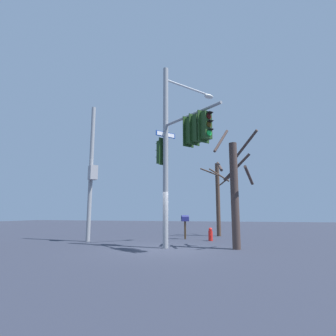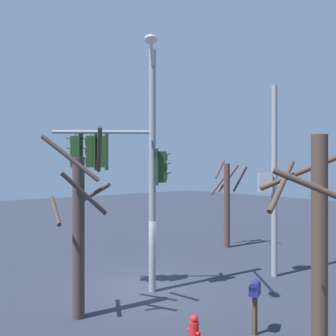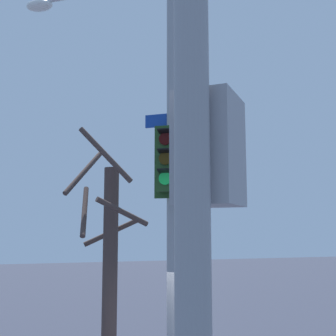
{
  "view_description": "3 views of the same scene",
  "coord_description": "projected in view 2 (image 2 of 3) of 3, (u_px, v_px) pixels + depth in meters",
  "views": [
    {
      "loc": [
        11.66,
        3.26,
        1.55
      ],
      "look_at": [
        -0.56,
        0.04,
        3.62
      ],
      "focal_mm": 29.32,
      "sensor_mm": 36.0,
      "label": 1
    },
    {
      "loc": [
        -10.9,
        7.98,
        4.42
      ],
      "look_at": [
        -0.99,
        -0.33,
        4.38
      ],
      "focal_mm": 39.72,
      "sensor_mm": 36.0,
      "label": 2
    },
    {
      "loc": [
        -3.29,
        -7.57,
        3.2
      ],
      "look_at": [
        -0.42,
        0.33,
        4.37
      ],
      "focal_mm": 48.34,
      "sensor_mm": 36.0,
      "label": 3
    }
  ],
  "objects": [
    {
      "name": "main_signal_pole_assembly",
      "position": [
        129.0,
        156.0,
        13.01
      ],
      "size": [
        4.91,
        3.39,
        8.59
      ],
      "rotation": [
        0.0,
        0.0,
        0.9
      ],
      "color": "gray",
      "rests_on": "ground"
    },
    {
      "name": "secondary_pole_assembly",
      "position": [
        272.0,
        181.0,
        15.0
      ],
      "size": [
        0.7,
        0.72,
        7.72
      ],
      "rotation": [
        0.0,
        0.0,
        0.83
      ],
      "color": "gray",
      "rests_on": "ground"
    },
    {
      "name": "bare_tree_behind_pole",
      "position": [
        227.0,
        201.0,
        20.47
      ],
      "size": [
        1.96,
        1.69,
        4.81
      ],
      "color": "#50352F",
      "rests_on": "ground"
    },
    {
      "name": "mailbox",
      "position": [
        255.0,
        293.0,
        9.77
      ],
      "size": [
        0.41,
        0.5,
        1.41
      ],
      "rotation": [
        0.0,
        0.0,
        3.59
      ],
      "color": "#4C3823",
      "rests_on": "ground"
    },
    {
      "name": "bare_tree_across_street",
      "position": [
        79.0,
        227.0,
        10.82
      ],
      "size": [
        2.01,
        2.05,
        5.59
      ],
      "color": "#423430",
      "rests_on": "ground"
    },
    {
      "name": "fire_hydrant",
      "position": [
        194.0,
        330.0,
        9.26
      ],
      "size": [
        0.38,
        0.24,
        0.73
      ],
      "color": "red",
      "rests_on": "ground"
    },
    {
      "name": "ground_plane",
      "position": [
        144.0,
        288.0,
        13.49
      ],
      "size": [
        80.0,
        80.0,
        0.0
      ],
      "primitive_type": "plane",
      "color": "#2B2F3E"
    },
    {
      "name": "bare_tree_corner",
      "position": [
        318.0,
        265.0,
        6.53
      ],
      "size": [
        2.59,
        2.58,
        4.99
      ],
      "color": "#49362B",
      "rests_on": "ground"
    }
  ]
}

